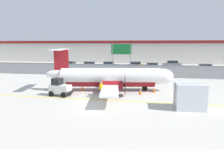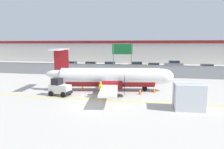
% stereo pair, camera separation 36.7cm
% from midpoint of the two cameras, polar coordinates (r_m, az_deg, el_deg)
% --- Properties ---
extents(ground_plane, '(140.00, 140.00, 0.01)m').
position_cam_midpoint_polar(ground_plane, '(21.55, -0.89, -6.74)').
color(ground_plane, '#BCB7AD').
extents(perimeter_fence, '(98.00, 0.10, 2.10)m').
position_cam_midpoint_polar(perimeter_fence, '(36.89, 4.43, 1.14)').
color(perimeter_fence, gray).
rests_on(perimeter_fence, ground).
extents(parking_lot_strip, '(98.00, 17.00, 0.12)m').
position_cam_midpoint_polar(parking_lot_strip, '(48.37, 6.10, 1.47)').
color(parking_lot_strip, '#38383A').
rests_on(parking_lot_strip, ground).
extents(background_building, '(91.00, 8.10, 6.50)m').
position_cam_midpoint_polar(background_building, '(66.54, 7.65, 5.95)').
color(background_building, beige).
rests_on(background_building, ground).
extents(commuter_airplane, '(15.04, 16.05, 4.92)m').
position_cam_midpoint_polar(commuter_airplane, '(25.61, 0.57, -0.74)').
color(commuter_airplane, white).
rests_on(commuter_airplane, ground).
extents(baggage_tug, '(2.47, 1.67, 1.88)m').
position_cam_midpoint_polar(baggage_tug, '(23.92, -13.10, -3.39)').
color(baggage_tug, silver).
rests_on(baggage_tug, ground).
extents(ground_crew_worker, '(0.37, 0.55, 1.70)m').
position_cam_midpoint_polar(ground_crew_worker, '(22.36, -2.55, -3.72)').
color(ground_crew_worker, '#191E4C').
rests_on(ground_crew_worker, ground).
extents(cargo_container, '(2.52, 2.15, 2.20)m').
position_cam_midpoint_polar(cargo_container, '(19.63, 19.89, -5.39)').
color(cargo_container, silver).
rests_on(cargo_container, ground).
extents(traffic_cone_near_left, '(0.36, 0.36, 0.64)m').
position_cam_midpoint_polar(traffic_cone_near_left, '(25.94, -7.31, -3.59)').
color(traffic_cone_near_left, orange).
rests_on(traffic_cone_near_left, ground).
extents(traffic_cone_near_right, '(0.36, 0.36, 0.64)m').
position_cam_midpoint_polar(traffic_cone_near_right, '(24.18, 7.76, -4.44)').
color(traffic_cone_near_right, orange).
rests_on(traffic_cone_near_right, ground).
extents(traffic_cone_far_left, '(0.36, 0.36, 0.64)m').
position_cam_midpoint_polar(traffic_cone_far_left, '(25.49, 11.32, -3.88)').
color(traffic_cone_far_left, orange).
rests_on(traffic_cone_far_left, ground).
extents(traffic_cone_far_right, '(0.36, 0.36, 0.64)m').
position_cam_midpoint_polar(traffic_cone_far_right, '(28.30, -12.56, -2.75)').
color(traffic_cone_far_right, orange).
rests_on(traffic_cone_far_right, ground).
extents(parked_car_0, '(4.35, 2.33, 1.58)m').
position_cam_midpoint_polar(parked_car_0, '(48.97, -10.30, 2.44)').
color(parked_car_0, black).
rests_on(parked_car_0, parking_lot_strip).
extents(parked_car_1, '(4.35, 2.34, 1.58)m').
position_cam_midpoint_polar(parked_car_1, '(47.85, -5.18, 2.41)').
color(parked_car_1, '#B28C19').
rests_on(parked_car_1, parking_lot_strip).
extents(parked_car_2, '(4.38, 2.40, 1.58)m').
position_cam_midpoint_polar(parked_car_2, '(47.52, -0.15, 2.41)').
color(parked_car_2, navy).
rests_on(parked_car_2, parking_lot_strip).
extents(parked_car_3, '(4.39, 2.44, 1.58)m').
position_cam_midpoint_polar(parked_car_3, '(47.92, 6.82, 2.40)').
color(parked_car_3, '#B28C19').
rests_on(parked_car_3, parking_lot_strip).
extents(parked_car_4, '(4.23, 2.07, 1.58)m').
position_cam_midpoint_polar(parked_car_4, '(45.16, 11.20, 1.97)').
color(parked_car_4, silver).
rests_on(parked_car_4, parking_lot_strip).
extents(parked_car_5, '(4.37, 2.40, 1.58)m').
position_cam_midpoint_polar(parked_car_5, '(52.64, 15.97, 2.64)').
color(parked_car_5, gray).
rests_on(parked_car_5, parking_lot_strip).
extents(parked_car_6, '(4.26, 2.13, 1.58)m').
position_cam_midpoint_polar(parked_car_6, '(45.44, 23.55, 1.49)').
color(parked_car_6, black).
rests_on(parked_car_6, parking_lot_strip).
extents(highway_sign, '(3.60, 0.14, 5.50)m').
position_cam_midpoint_polar(highway_sign, '(38.61, 2.98, 5.95)').
color(highway_sign, slate).
rests_on(highway_sign, ground).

